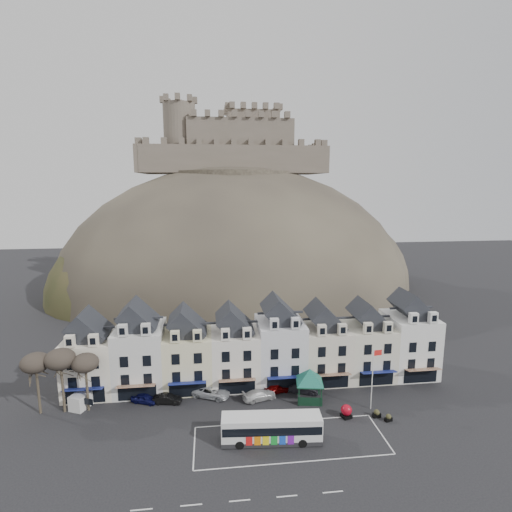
{
  "coord_description": "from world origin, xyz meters",
  "views": [
    {
      "loc": [
        -6.84,
        -39.61,
        29.33
      ],
      "look_at": [
        0.72,
        24.0,
        17.62
      ],
      "focal_mm": 28.0,
      "sensor_mm": 36.0,
      "label": 1
    }
  ],
  "objects": [
    {
      "name": "bus_shelter",
      "position": [
        6.34,
        9.5,
        3.56
      ],
      "size": [
        7.13,
        7.13,
        4.59
      ],
      "rotation": [
        0.0,
        0.0,
        -0.17
      ],
      "color": "black",
      "rests_on": "ground"
    },
    {
      "name": "castle",
      "position": [
        0.51,
        75.93,
        40.19
      ],
      "size": [
        50.2,
        22.2,
        22.0
      ],
      "color": "#61584A",
      "rests_on": "ground"
    },
    {
      "name": "castle_hill",
      "position": [
        1.25,
        68.95,
        0.11
      ],
      "size": [
        100.0,
        76.0,
        68.0
      ],
      "color": "#322C26",
      "rests_on": "ground"
    },
    {
      "name": "planter_east",
      "position": [
        14.98,
        3.5,
        0.46
      ],
      "size": [
        1.04,
        0.71,
        0.95
      ],
      "rotation": [
        0.0,
        0.0,
        0.27
      ],
      "color": "black",
      "rests_on": "ground"
    },
    {
      "name": "tree_left_far",
      "position": [
        -29.0,
        10.5,
        6.9
      ],
      "size": [
        3.61,
        3.61,
        8.24
      ],
      "color": "#332A20",
      "rests_on": "ground"
    },
    {
      "name": "red_buoy",
      "position": [
        10.0,
        4.9,
        0.88
      ],
      "size": [
        1.45,
        1.45,
        1.71
      ],
      "rotation": [
        0.0,
        0.0,
        0.3
      ],
      "color": "black",
      "rests_on": "ground"
    },
    {
      "name": "tree_left_mid",
      "position": [
        -26.0,
        10.5,
        7.24
      ],
      "size": [
        3.78,
        3.78,
        8.64
      ],
      "color": "#332A20",
      "rests_on": "ground"
    },
    {
      "name": "car_black",
      "position": [
        -12.89,
        10.95,
        0.63
      ],
      "size": [
        3.99,
        1.94,
        1.26
      ],
      "primitive_type": "imported",
      "rotation": [
        0.0,
        0.0,
        1.41
      ],
      "color": "black",
      "rests_on": "ground"
    },
    {
      "name": "planter_west",
      "position": [
        13.87,
        4.5,
        0.49
      ],
      "size": [
        1.06,
        0.72,
        1.03
      ],
      "rotation": [
        0.0,
        0.0,
        0.06
      ],
      "color": "black",
      "rests_on": "ground"
    },
    {
      "name": "tree_left_near",
      "position": [
        -23.0,
        10.5,
        6.55
      ],
      "size": [
        3.43,
        3.43,
        7.84
      ],
      "color": "#332A20",
      "rests_on": "ground"
    },
    {
      "name": "flagpole",
      "position": [
        13.98,
        6.44,
        4.82
      ],
      "size": [
        1.22,
        0.22,
        8.44
      ],
      "rotation": [
        0.0,
        0.0,
        0.12
      ],
      "color": "silver",
      "rests_on": "ground"
    },
    {
      "name": "ground",
      "position": [
        0.0,
        0.0,
        0.0
      ],
      "size": [
        300.0,
        300.0,
        0.0
      ],
      "primitive_type": "plane",
      "color": "black",
      "rests_on": "ground"
    },
    {
      "name": "coach_bay_markings",
      "position": [
        2.0,
        1.25,
        0.0
      ],
      "size": [
        22.0,
        7.5,
        0.01
      ],
      "primitive_type": "cube",
      "color": "silver",
      "rests_on": "ground"
    },
    {
      "name": "bus",
      "position": [
        -0.19,
        1.33,
        1.78
      ],
      "size": [
        11.61,
        3.52,
        3.23
      ],
      "rotation": [
        0.0,
        0.0,
        -0.08
      ],
      "color": "#262628",
      "rests_on": "ground"
    },
    {
      "name": "car_charcoal",
      "position": [
        6.02,
        11.45,
        0.68
      ],
      "size": [
        4.38,
        2.81,
        1.36
      ],
      "primitive_type": "imported",
      "rotation": [
        0.0,
        0.0,
        1.21
      ],
      "color": "black",
      "rests_on": "ground"
    },
    {
      "name": "car_maroon",
      "position": [
        2.28,
        12.0,
        0.62
      ],
      "size": [
        3.89,
        2.41,
        1.24
      ],
      "primitive_type": "imported",
      "rotation": [
        0.0,
        0.0,
        1.85
      ],
      "color": "#5E0505",
      "rests_on": "ground"
    },
    {
      "name": "townhouse_terrace",
      "position": [
        0.15,
        15.97,
        5.3
      ],
      "size": [
        54.4,
        9.35,
        11.8
      ],
      "color": "white",
      "rests_on": "ground"
    },
    {
      "name": "car_silver",
      "position": [
        -7.0,
        12.0,
        0.74
      ],
      "size": [
        5.75,
        4.29,
        1.47
      ],
      "primitive_type": "imported",
      "rotation": [
        0.0,
        0.0,
        1.17
      ],
      "color": "#BABDC2",
      "rests_on": "ground"
    },
    {
      "name": "car_navy",
      "position": [
        -16.0,
        11.48,
        0.62
      ],
      "size": [
        3.93,
        2.67,
        1.24
      ],
      "primitive_type": "imported",
      "rotation": [
        0.0,
        0.0,
        1.21
      ],
      "color": "#0C0E3E",
      "rests_on": "ground"
    },
    {
      "name": "car_white",
      "position": [
        -0.4,
        10.46,
        0.68
      ],
      "size": [
        5.04,
        3.13,
        1.36
      ],
      "primitive_type": "imported",
      "rotation": [
        0.0,
        0.0,
        1.85
      ],
      "color": "silver",
      "rests_on": "ground"
    },
    {
      "name": "white_van",
      "position": [
        -23.82,
        12.0,
        1.0
      ],
      "size": [
        3.46,
        4.74,
        1.98
      ],
      "rotation": [
        0.0,
        0.0,
        -0.41
      ],
      "color": "silver",
      "rests_on": "ground"
    }
  ]
}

